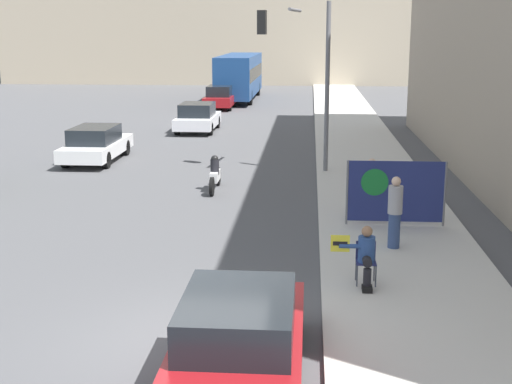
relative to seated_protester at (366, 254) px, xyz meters
The scene contains 13 objects.
ground_plane 4.14m from the seated_protester, 138.87° to the right, with size 160.00×160.00×0.00m, color #4F4F51.
sidewalk_curb 12.39m from the seated_protester, 85.27° to the left, with size 3.78×90.00×0.12m, color beige.
seated_protester is the anchor object (origin of this frame).
jogger_on_sidewalk 2.72m from the seated_protester, 71.50° to the left, with size 0.34×0.34×1.71m.
pedestrian_behind 5.40m from the seated_protester, 84.27° to the left, with size 0.34×0.34×1.63m.
protest_banner 4.71m from the seated_protester, 76.61° to the left, with size 2.57×0.06×1.70m.
traffic_light_pole 12.54m from the seated_protester, 96.71° to the left, with size 2.60×2.37×5.98m.
parked_car_curbside 4.55m from the seated_protester, 118.06° to the right, with size 1.86×4.36×1.40m.
car_on_road_nearest 16.75m from the seated_protester, 124.99° to the left, with size 1.80×4.71×1.41m.
car_on_road_midblock 23.56m from the seated_protester, 107.06° to the left, with size 1.89×4.38×1.47m.
car_on_road_distant 34.11m from the seated_protester, 102.04° to the left, with size 1.79×4.29×1.54m.
city_bus_on_road 40.22m from the seated_protester, 99.20° to the left, with size 2.50×11.97×3.31m.
motorcycle_on_road 9.80m from the seated_protester, 115.38° to the left, with size 0.28×2.20×1.17m.
Camera 1 is at (1.91, -11.01, 5.12)m, focal length 50.00 mm.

